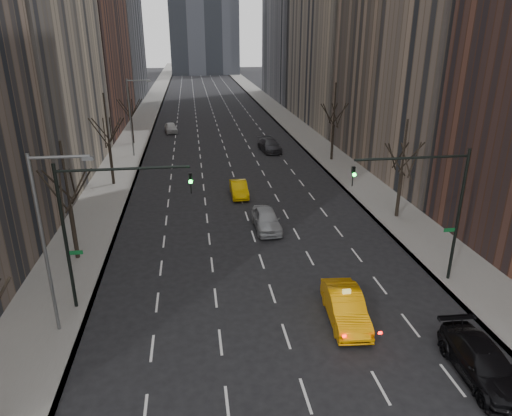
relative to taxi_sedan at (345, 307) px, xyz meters
name	(u,v)px	position (x,y,z in m)	size (l,w,h in m)	color
sidewalk_left	(143,120)	(-15.53, 61.09, -0.73)	(4.50, 320.00, 0.15)	slate
sidewalk_right	(283,117)	(8.97, 61.09, -0.73)	(4.50, 320.00, 0.15)	slate
tree_lw_b	(70,207)	(-15.28, 9.09, 2.91)	(3.36, 3.50, 7.82)	black
tree_lw_c	(109,145)	(-15.28, 25.09, 3.23)	(3.36, 3.50, 8.74)	black
tree_lw_d	(131,118)	(-15.28, 43.09, 2.76)	(3.36, 3.50, 7.36)	black
tree_rw_b	(401,174)	(8.72, 13.09, 2.91)	(3.36, 3.50, 7.82)	black
tree_rw_c	(333,126)	(8.72, 31.09, 3.23)	(3.36, 3.50, 8.74)	black
traffic_mast_left	(96,213)	(-12.39, 3.09, 4.68)	(6.69, 0.39, 8.00)	black
traffic_mast_right	(434,196)	(5.82, 3.09, 4.68)	(6.69, 0.39, 8.00)	black
streetlight_near	(49,228)	(-14.12, 1.09, 4.81)	(2.83, 0.22, 9.00)	slate
streetlight_far	(133,110)	(-14.12, 36.09, 4.81)	(2.83, 0.22, 9.00)	slate
taxi_sedan	(345,307)	(0.00, 0.00, 0.00)	(1.70, 4.89, 1.61)	#FFA005
silver_sedan_ahead	(266,219)	(-2.12, 12.29, -0.01)	(1.88, 4.67, 1.59)	#9FA3A7
parked_suv_black	(483,363)	(4.51, -4.89, -0.05)	(2.11, 5.19, 1.51)	black
far_taxi	(239,189)	(-3.39, 20.15, -0.12)	(1.46, 4.18, 1.38)	#E2AE04
far_suv_grey	(270,145)	(2.26, 36.55, -0.04)	(2.14, 5.27, 1.53)	#323238
far_car_white	(171,128)	(-10.48, 50.14, -0.07)	(1.73, 4.29, 1.46)	silver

